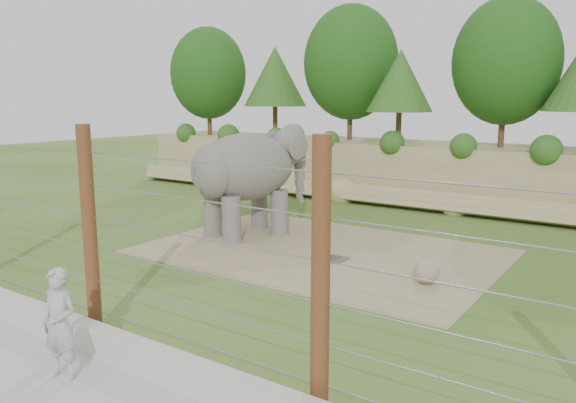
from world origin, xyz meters
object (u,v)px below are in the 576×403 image
Objects in this scene: elephant at (246,183)px; zookeeper at (60,324)px; barrier_fence at (90,233)px; stone_ball at (427,271)px.

zookeeper is (3.58, -9.19, -0.83)m from elephant.
elephant reaches higher than zookeeper.
barrier_fence reaches higher than zookeeper.
elephant is at bearing 168.34° from stone_ball.
elephant is 8.21m from barrier_fence.
barrier_fence is (-4.14, -6.42, 1.67)m from stone_ball.
barrier_fence reaches higher than elephant.
stone_ball is 0.03× the size of barrier_fence.
zookeeper reaches higher than stone_ball.
barrier_fence is at bearing -122.80° from stone_ball.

